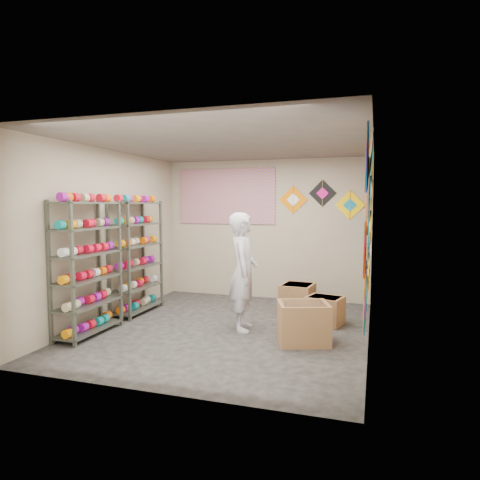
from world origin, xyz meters
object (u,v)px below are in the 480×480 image
(shopkeeper, at_px, (243,272))
(carton_a, at_px, (303,323))
(carton_b, at_px, (325,311))
(shelf_rack_front, at_px, (87,268))
(shelf_rack_back, at_px, (137,257))
(carton_c, at_px, (297,299))

(shopkeeper, bearing_deg, carton_a, -123.43)
(carton_b, bearing_deg, carton_a, -85.11)
(shelf_rack_front, distance_m, carton_b, 3.56)
(shelf_rack_back, height_order, carton_a, shelf_rack_back)
(shelf_rack_front, relative_size, carton_c, 3.36)
(carton_a, distance_m, carton_c, 1.58)
(shelf_rack_front, xyz_separation_m, shelf_rack_back, (0.00, 1.30, 0.00))
(shopkeeper, distance_m, carton_a, 1.16)
(carton_a, bearing_deg, shelf_rack_front, 171.51)
(shopkeeper, bearing_deg, shelf_rack_back, 64.94)
(shelf_rack_front, xyz_separation_m, carton_c, (2.61, 2.09, -0.70))
(carton_a, relative_size, carton_c, 1.15)
(shelf_rack_back, bearing_deg, carton_a, -14.32)
(shelf_rack_back, xyz_separation_m, carton_c, (2.61, 0.79, -0.70))
(shelf_rack_front, height_order, carton_b, shelf_rack_front)
(carton_b, bearing_deg, shelf_rack_front, -139.13)
(carton_b, bearing_deg, carton_c, 147.98)
(carton_a, bearing_deg, shopkeeper, 141.09)
(carton_b, bearing_deg, shelf_rack_back, -161.00)
(shelf_rack_front, xyz_separation_m, carton_a, (2.95, 0.55, -0.68))
(shopkeeper, distance_m, carton_c, 1.47)
(carton_b, xyz_separation_m, carton_c, (-0.52, 0.55, 0.03))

